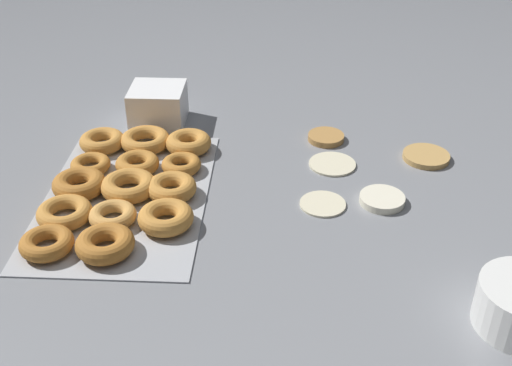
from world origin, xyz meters
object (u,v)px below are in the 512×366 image
at_px(pancake_2, 382,199).
at_px(container_stack, 158,105).
at_px(pancake_3, 326,137).
at_px(pancake_0, 325,203).
at_px(pancake_4, 332,163).
at_px(donut_tray, 125,186).
at_px(pancake_1, 426,156).

xyz_separation_m(pancake_2, container_stack, (-0.32, -0.49, 0.04)).
bearing_deg(pancake_3, pancake_0, -2.65).
relative_size(pancake_0, pancake_3, 1.09).
xyz_separation_m(pancake_3, container_stack, (-0.07, -0.39, 0.04)).
relative_size(pancake_4, container_stack, 0.80).
xyz_separation_m(pancake_0, container_stack, (-0.33, -0.38, 0.04)).
bearing_deg(pancake_4, pancake_0, -7.93).
height_order(pancake_0, pancake_4, same).
xyz_separation_m(pancake_0, pancake_3, (-0.26, 0.01, 0.00)).
bearing_deg(pancake_2, container_stack, -122.93).
xyz_separation_m(pancake_0, donut_tray, (-0.02, -0.39, 0.01)).
distance_m(pancake_1, donut_tray, 0.64).
height_order(pancake_4, container_stack, container_stack).
bearing_deg(donut_tray, container_stack, 177.92).
bearing_deg(donut_tray, pancake_4, 107.40).
relative_size(pancake_3, pancake_4, 0.82).
bearing_deg(donut_tray, pancake_1, 105.06).
bearing_deg(pancake_0, pancake_1, 129.93).
height_order(pancake_0, donut_tray, donut_tray).
xyz_separation_m(pancake_1, donut_tray, (0.17, -0.62, 0.01)).
height_order(pancake_1, pancake_3, pancake_3).
height_order(pancake_2, pancake_3, same).
distance_m(pancake_2, pancake_3, 0.27).
relative_size(pancake_0, pancake_2, 1.02).
bearing_deg(pancake_0, container_stack, -131.07).
xyz_separation_m(pancake_1, container_stack, (-0.14, -0.60, 0.04)).
bearing_deg(pancake_3, pancake_4, 4.64).
distance_m(pancake_0, container_stack, 0.51).
bearing_deg(pancake_2, pancake_3, -158.47).
relative_size(pancake_2, pancake_4, 0.88).
height_order(pancake_3, pancake_4, pancake_3).
bearing_deg(pancake_0, pancake_4, 172.07).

